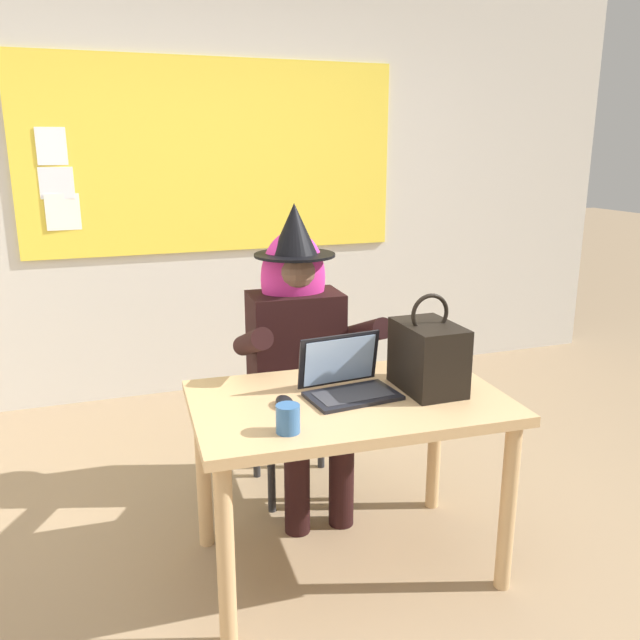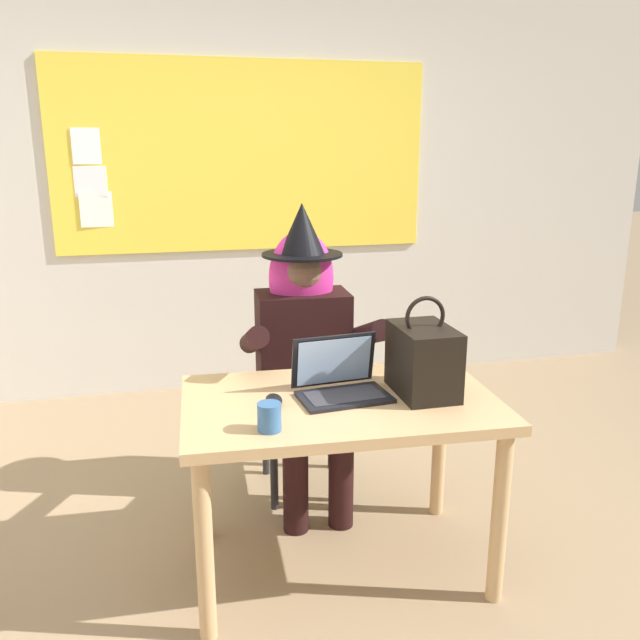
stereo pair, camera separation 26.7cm
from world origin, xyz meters
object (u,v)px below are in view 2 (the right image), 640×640
desk_main (340,423)px  chair_at_desk (301,384)px  handbag (423,359)px  coffee_mug (269,417)px  computer_mouse (274,400)px  person_costumed (305,337)px  laptop (340,382)px

desk_main → chair_at_desk: bearing=89.7°
handbag → coffee_mug: handbag is taller
desk_main → computer_mouse: (-0.25, 0.00, 0.12)m
person_costumed → handbag: 0.70m
laptop → chair_at_desk: bearing=85.1°
chair_at_desk → laptop: 0.73m
laptop → handbag: 0.32m
desk_main → person_costumed: bearing=90.2°
computer_mouse → person_costumed: bearing=68.9°
coffee_mug → handbag: bearing=17.6°
chair_at_desk → person_costumed: person_costumed is taller
desk_main → laptop: laptop is taller
person_costumed → computer_mouse: bearing=-20.0°
person_costumed → coffee_mug: person_costumed is taller
laptop → handbag: handbag is taller
computer_mouse → coffee_mug: coffee_mug is taller
desk_main → coffee_mug: 0.40m
chair_at_desk → computer_mouse: (-0.25, -0.72, 0.22)m
computer_mouse → laptop: bearing=9.5°
chair_at_desk → laptop: laptop is taller
chair_at_desk → person_costumed: size_ratio=0.66×
chair_at_desk → person_costumed: 0.30m
chair_at_desk → laptop: bearing=3.0°
chair_at_desk → person_costumed: bearing=-0.4°
person_costumed → coffee_mug: (-0.30, -0.81, -0.02)m
desk_main → computer_mouse: computer_mouse is taller
computer_mouse → handbag: handbag is taller
laptop → computer_mouse: (-0.26, -0.04, -0.03)m
computer_mouse → coffee_mug: size_ratio=1.09×
person_costumed → handbag: (0.32, -0.62, 0.07)m
chair_at_desk → coffee_mug: bearing=-15.6°
handbag → chair_at_desk: bearing=112.8°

